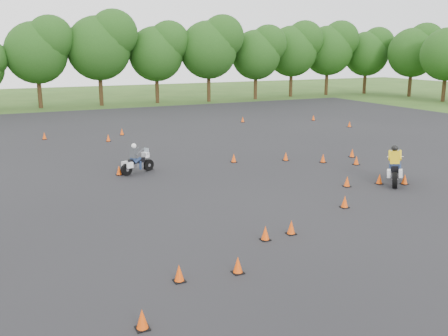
% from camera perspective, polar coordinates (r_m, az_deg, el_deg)
% --- Properties ---
extents(ground, '(140.00, 140.00, 0.00)m').
position_cam_1_polar(ground, '(17.44, 5.71, -6.61)').
color(ground, '#2D5119').
rests_on(ground, ground).
extents(asphalt_pad, '(62.00, 62.00, 0.00)m').
position_cam_1_polar(asphalt_pad, '(22.53, -2.19, -1.89)').
color(asphalt_pad, black).
rests_on(asphalt_pad, ground).
extents(treeline, '(87.20, 32.05, 10.50)m').
position_cam_1_polar(treeline, '(50.68, -12.95, 11.59)').
color(treeline, '#1C4313').
rests_on(treeline, ground).
extents(traffic_cones, '(36.57, 33.40, 0.45)m').
position_cam_1_polar(traffic_cones, '(22.25, -3.47, -1.50)').
color(traffic_cones, '#F14C0A').
rests_on(traffic_cones, asphalt_pad).
extents(rider_grey, '(2.03, 1.32, 1.50)m').
position_cam_1_polar(rider_grey, '(24.76, -9.88, 1.12)').
color(rider_grey, '#36393C').
rests_on(rider_grey, ground).
extents(rider_yellow, '(2.17, 2.16, 1.81)m').
position_cam_1_polar(rider_yellow, '(23.76, 19.15, 0.42)').
color(rider_yellow, gold).
rests_on(rider_yellow, ground).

